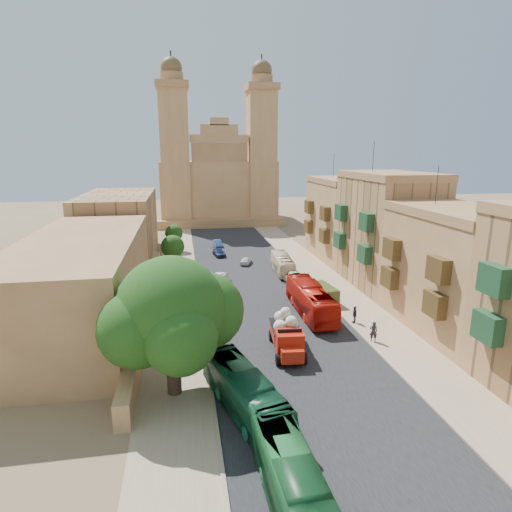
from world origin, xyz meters
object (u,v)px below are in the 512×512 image
object	(u,v)px
bus_green_north	(244,392)
car_blue_b	(218,243)
car_white_b	(246,260)
car_cream	(291,275)
street_tree_c	(173,247)
ficus_tree	(172,315)
street_tree_d	(174,233)
olive_pickup	(323,294)
car_white_a	(220,279)
church	(218,181)
car_dkblue	(219,253)
bus_cream_east	(283,264)
street_tree_b	(171,273)
red_truck	(287,334)
bus_red_east	(311,300)
car_blue_a	(219,302)
bus_green_south	(293,485)
street_tree_a	(168,311)
pedestrian_a	(373,331)
pedestrian_c	(355,315)

from	to	relation	value
bus_green_north	car_blue_b	world-z (taller)	bus_green_north
car_white_b	car_cream	bearing A→B (deg)	138.43
street_tree_c	bus_green_north	world-z (taller)	street_tree_c
ficus_tree	street_tree_d	distance (m)	44.08
olive_pickup	car_cream	world-z (taller)	olive_pickup
ficus_tree	olive_pickup	world-z (taller)	ficus_tree
car_white_a	car_cream	size ratio (longest dim) A/B	0.75
church	car_blue_b	bearing A→B (deg)	-95.23
olive_pickup	car_dkblue	size ratio (longest dim) A/B	1.16
olive_pickup	bus_cream_east	xyz separation A→B (m)	(-1.71, 12.27, 0.36)
street_tree_b	car_white_a	distance (m)	7.67
ficus_tree	car_blue_b	distance (m)	47.16
red_truck	car_dkblue	xyz separation A→B (m)	(-2.58, 34.46, -0.99)
bus_red_east	red_truck	bearing A→B (deg)	61.20
street_tree_c	car_blue_b	size ratio (longest dim) A/B	1.46
street_tree_b	olive_pickup	size ratio (longest dim) A/B	0.98
ficus_tree	red_truck	distance (m)	10.98
car_white_b	bus_green_north	bearing A→B (deg)	103.71
street_tree_b	car_blue_a	bearing A→B (deg)	-39.15
olive_pickup	bus_green_south	xyz separation A→B (m)	(-10.50, -26.99, 0.46)
street_tree_c	car_blue_a	world-z (taller)	street_tree_c
bus_red_east	car_dkblue	size ratio (longest dim) A/B	2.80
car_blue_a	car_cream	size ratio (longest dim) A/B	0.72
bus_green_south	car_blue_a	world-z (taller)	bus_green_south
olive_pickup	street_tree_a	bearing A→B (deg)	-154.13
street_tree_c	car_cream	distance (m)	17.09
street_tree_b	car_cream	size ratio (longest dim) A/B	0.85
olive_pickup	car_cream	size ratio (longest dim) A/B	0.87
church	red_truck	xyz separation A→B (m)	(-0.42, -69.86, -7.96)
street_tree_a	bus_cream_east	bearing A→B (deg)	53.88
car_white_a	street_tree_b	bearing A→B (deg)	-126.60
ficus_tree	car_white_a	bearing A→B (deg)	77.78
red_truck	car_dkblue	bearing A→B (deg)	94.28
ficus_tree	car_blue_a	xyz separation A→B (m)	(4.41, 15.92, -5.06)
red_truck	car_white_a	distance (m)	20.00
pedestrian_a	car_white_a	bearing A→B (deg)	-40.51
car_white_b	pedestrian_a	size ratio (longest dim) A/B	1.77
red_truck	street_tree_b	bearing A→B (deg)	122.14
street_tree_b	car_blue_b	size ratio (longest dim) A/B	1.30
bus_cream_east	car_white_a	world-z (taller)	bus_cream_east
street_tree_b	street_tree_c	xyz separation A→B (m)	(0.00, 12.00, 0.39)
red_truck	pedestrian_c	bearing A→B (deg)	31.38
car_white_a	ficus_tree	bearing A→B (deg)	-85.56
street_tree_d	car_white_b	xyz separation A→B (m)	(10.51, -10.55, -2.43)
car_cream	car_white_a	bearing A→B (deg)	-10.12
car_dkblue	red_truck	bearing A→B (deg)	-94.51
bus_green_north	car_white_a	world-z (taller)	bus_green_north
pedestrian_a	car_white_b	bearing A→B (deg)	-58.00
street_tree_a	car_cream	world-z (taller)	street_tree_a
street_tree_a	street_tree_b	xyz separation A→B (m)	(-0.00, 12.00, 0.00)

